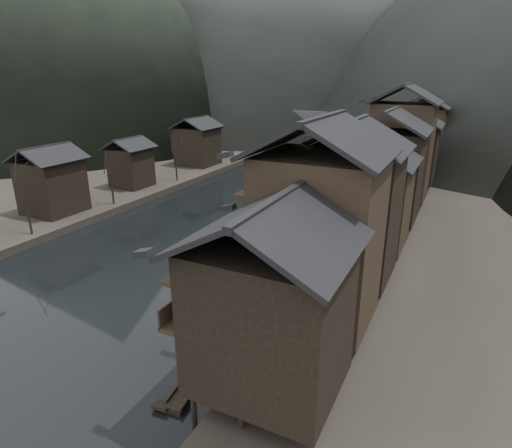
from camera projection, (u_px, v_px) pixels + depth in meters
The scene contains 12 objects.
water at pixel (126, 287), 36.97m from camera, with size 300.00×300.00×0.00m, color black.
left_bank at pixel (132, 161), 85.13m from camera, with size 40.00×200.00×1.20m, color #2D2823.
stilt_houses at pixel (384, 163), 42.97m from camera, with size 9.00×67.60×16.46m.
left_houses at pixel (111, 160), 60.59m from camera, with size 8.10×53.20×8.73m.
bare_trees at pixel (49, 178), 48.00m from camera, with size 3.69×44.94×7.37m.
moored_sampans at pixel (326, 239), 46.88m from camera, with size 2.55×56.11×0.47m.
midriver_boats at pixel (303, 166), 82.57m from camera, with size 15.17×43.43×0.45m.
stone_bridge at pixel (349, 130), 95.85m from camera, with size 40.00×6.00×9.00m.
hero_sampan at pixel (220, 317), 32.13m from camera, with size 3.18×4.36×0.43m.
cargo_heap at pixel (220, 309), 32.15m from camera, with size 1.03×1.34×0.62m, color black.
boatman at pixel (220, 317), 30.26m from camera, with size 0.56×0.37×1.53m, color slate.
bamboo_pole at pixel (222, 287), 29.34m from camera, with size 0.06×0.06×4.47m, color #8C7A51.
Camera 1 is at (24.75, -24.44, 17.70)m, focal length 30.00 mm.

